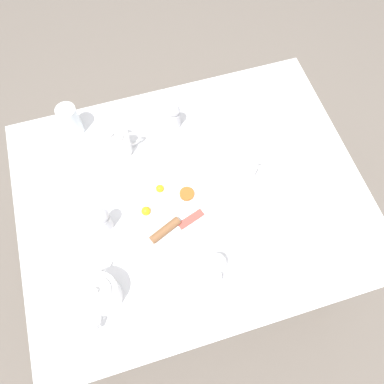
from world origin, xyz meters
TOP-DOWN VIEW (x-y plane):
  - ground_plane at (0.00, 0.00)m, footprint 8.00×8.00m
  - table at (0.00, 0.00)m, footprint 0.92×1.16m
  - breakfast_plate at (0.04, -0.09)m, footprint 0.30×0.30m
  - teapot_near at (-0.24, -0.21)m, footprint 0.12×0.20m
  - teapot_far at (0.25, -0.35)m, footprint 0.19×0.12m
  - teacup_with_saucer_left at (0.23, 0.21)m, footprint 0.14×0.14m
  - teacup_with_saucer_right at (-0.03, 0.19)m, footprint 0.14×0.14m
  - water_glass_tall at (-0.37, -0.33)m, footprint 0.07×0.07m
  - creamer_jug at (0.26, 0.00)m, footprint 0.08×0.05m
  - pepper_grinder at (0.03, -0.29)m, footprint 0.04×0.04m
  - salt_grinder at (-0.28, 0.02)m, footprint 0.04×0.04m
  - napkin_folded at (-0.09, 0.45)m, footprint 0.15×0.17m
  - fork_by_plate at (-0.34, 0.41)m, footprint 0.09×0.17m
  - knife_by_plate at (-0.07, -0.43)m, footprint 0.18×0.15m

SIDE VIEW (x-z plane):
  - ground_plane at x=0.00m, z-range 0.00..0.00m
  - table at x=0.00m, z-range 0.30..1.03m
  - fork_by_plate at x=-0.34m, z-range 0.73..0.74m
  - knife_by_plate at x=-0.07m, z-range 0.73..0.74m
  - napkin_folded at x=-0.09m, z-range 0.73..0.74m
  - breakfast_plate at x=0.04m, z-range 0.72..0.76m
  - creamer_jug at x=0.26m, z-range 0.73..0.79m
  - teacup_with_saucer_right at x=-0.03m, z-range 0.73..0.80m
  - teacup_with_saucer_left at x=0.23m, z-range 0.73..0.80m
  - teapot_near at x=-0.24m, z-range 0.72..0.84m
  - teapot_far at x=0.25m, z-range 0.72..0.84m
  - pepper_grinder at x=0.03m, z-range 0.74..0.85m
  - salt_grinder at x=-0.28m, z-range 0.74..0.85m
  - water_glass_tall at x=-0.37m, z-range 0.73..0.86m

